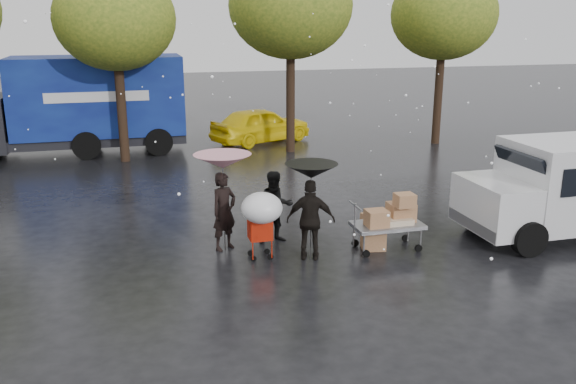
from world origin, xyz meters
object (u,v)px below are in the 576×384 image
object	(u,v)px
person_pink	(224,211)
shopping_cart	(261,212)
blue_truck	(75,106)
yellow_taxi	(261,125)
vendor_cart	(391,217)
person_black	(311,220)
white_van	(576,185)

from	to	relation	value
person_pink	shopping_cart	size ratio (longest dim) A/B	1.16
blue_truck	yellow_taxi	world-z (taller)	blue_truck
person_pink	vendor_cart	xyz separation A→B (m)	(3.46, -0.95, -0.12)
person_pink	person_black	xyz separation A→B (m)	(1.62, -1.04, 0.00)
person_black	white_van	size ratio (longest dim) A/B	0.35
person_pink	person_black	size ratio (longest dim) A/B	1.00
person_pink	blue_truck	bearing A→B (deg)	77.83
blue_truck	shopping_cart	bearing A→B (deg)	-70.32
person_black	white_van	xyz separation A→B (m)	(6.30, -0.07, 0.31)
shopping_cart	white_van	xyz separation A→B (m)	(7.29, -0.24, 0.10)
blue_truck	person_pink	bearing A→B (deg)	-71.80
person_pink	yellow_taxi	bearing A→B (deg)	43.21
person_black	white_van	distance (m)	6.30
vendor_cart	shopping_cart	distance (m)	2.85
person_black	white_van	bearing A→B (deg)	-161.46
person_black	blue_truck	bearing A→B (deg)	-47.32
person_black	yellow_taxi	xyz separation A→B (m)	(1.69, 12.28, -0.14)
blue_truck	vendor_cart	bearing A→B (deg)	-59.39
person_black	shopping_cart	world-z (taller)	person_black
vendor_cart	shopping_cart	size ratio (longest dim) A/B	1.04
person_black	blue_truck	distance (m)	13.18
person_pink	yellow_taxi	world-z (taller)	person_pink
shopping_cart	blue_truck	distance (m)	12.64
vendor_cart	white_van	distance (m)	4.48
person_black	shopping_cart	xyz separation A→B (m)	(-0.99, 0.17, 0.21)
person_pink	blue_truck	world-z (taller)	blue_truck
white_van	person_pink	bearing A→B (deg)	172.03
blue_truck	person_black	bearing A→B (deg)	-66.49
blue_truck	yellow_taxi	size ratio (longest dim) A/B	2.00
white_van	yellow_taxi	bearing A→B (deg)	110.44
yellow_taxi	blue_truck	bearing A→B (deg)	68.65
shopping_cart	blue_truck	xyz separation A→B (m)	(-4.25, 11.88, 0.69)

